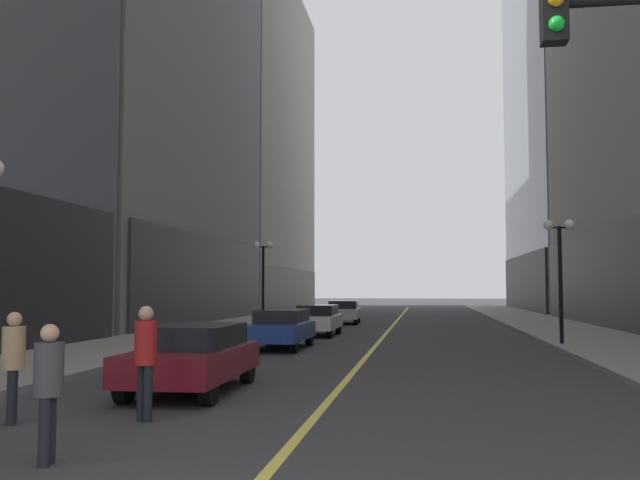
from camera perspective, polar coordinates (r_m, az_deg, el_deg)
name	(u,v)px	position (r m, az deg, el deg)	size (l,w,h in m)	color
ground_plane	(393,325)	(39.53, 6.02, -6.90)	(200.00, 200.00, 0.00)	#38383A
sidewalk_left	(250,322)	(40.73, -5.73, -6.71)	(4.50, 78.00, 0.15)	gray
sidewalk_right	(546,325)	(40.02, 17.99, -6.58)	(4.50, 78.00, 0.15)	gray
lane_centre_stripe	(393,325)	(39.53, 6.02, -6.89)	(0.16, 70.00, 0.01)	#E5D64C
building_left_far	(214,146)	(68.87, -8.64, 7.64)	(15.78, 26.00, 31.76)	#A8A399
car_maroon	(193,356)	(14.22, -10.33, -9.27)	(1.87, 4.20, 1.32)	maroon
car_blue	(281,327)	(23.84, -3.20, -7.15)	(1.74, 4.16, 1.32)	navy
car_white	(317,319)	(30.37, -0.21, -6.46)	(1.72, 4.17, 1.32)	silver
car_silver	(344,311)	(40.56, 1.94, -5.83)	(1.98, 4.31, 1.32)	#B7B7BC
pedestrian_in_tan_trench	(13,358)	(11.70, -23.76, -8.85)	(0.46, 0.46, 1.69)	black
pedestrian_in_red_jacket	(145,353)	(11.30, -14.08, -8.97)	(0.47, 0.47, 1.77)	black
pedestrian_with_orange_bag	(48,383)	(8.91, -21.30, -10.81)	(0.38, 0.38, 1.63)	black
street_lamp_left_far	(263,264)	(35.73, -4.67, -2.00)	(1.06, 0.36, 4.43)	black
street_lamp_right_mid	(560,253)	(25.57, 19.00, -1.03)	(1.06, 0.36, 4.43)	black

